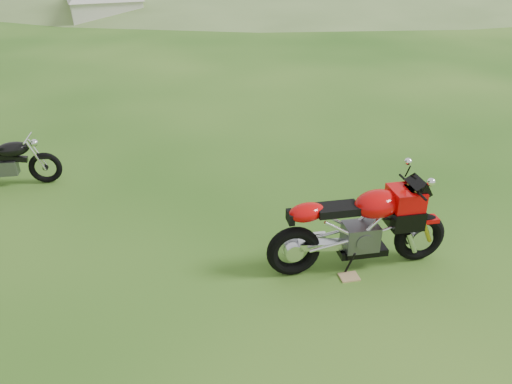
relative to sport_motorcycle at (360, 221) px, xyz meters
name	(u,v)px	position (x,y,z in m)	size (l,w,h in m)	color
ground	(289,261)	(-0.74, 0.42, -0.66)	(120.00, 120.00, 0.00)	#184C10
sport_motorcycle	(360,221)	(0.00, 0.00, 0.00)	(2.20, 0.55, 1.32)	#C90707
plywood_board	(349,277)	(-0.21, -0.18, -0.65)	(0.23, 0.19, 0.02)	tan
vintage_moto_b	(5,161)	(-4.07, 4.18, -0.22)	(1.68, 0.39, 0.88)	black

